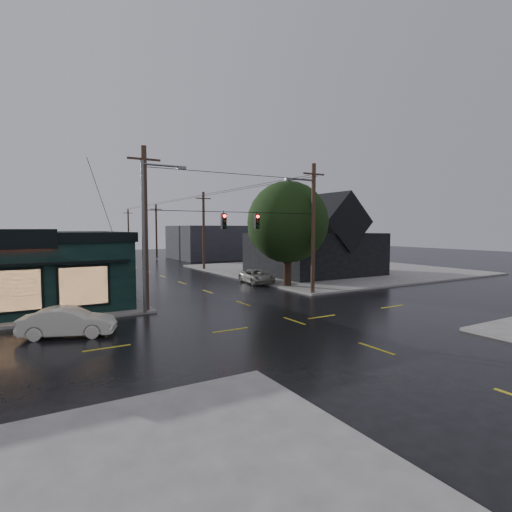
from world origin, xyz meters
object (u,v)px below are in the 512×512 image
utility_pole_ne (313,295)px  suv_silver (257,276)px  corner_tree (288,222)px  sedan_cream (68,322)px  utility_pole_nw (147,312)px

utility_pole_ne → suv_silver: size_ratio=2.17×
corner_tree → sedan_cream: bearing=-157.0°
utility_pole_nw → sedan_cream: utility_pole_nw is taller
corner_tree → sedan_cream: size_ratio=2.13×
utility_pole_nw → utility_pole_ne: same height
corner_tree → utility_pole_ne: 7.07m
utility_pole_nw → sedan_cream: bearing=-142.8°
sedan_cream → corner_tree: bearing=-47.1°
utility_pole_nw → utility_pole_ne: 13.00m
suv_silver → sedan_cream: bearing=-140.1°
utility_pole_ne → suv_silver: bearing=93.7°
suv_silver → utility_pole_nw: bearing=-141.7°
corner_tree → utility_pole_ne: corner_tree is taller
utility_pole_nw → utility_pole_ne: size_ratio=1.00×
utility_pole_ne → suv_silver: utility_pole_ne is taller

